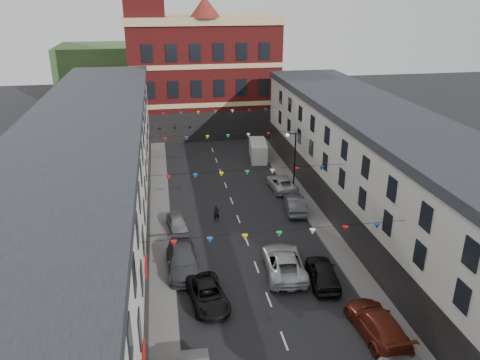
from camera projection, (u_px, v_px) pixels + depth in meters
ground at (257, 267)px, 34.56m from camera, size 160.00×160.00×0.00m
pavement_left at (162, 260)px, 35.27m from camera, size 1.80×64.00×0.15m
pavement_right at (336, 245)px, 37.45m from camera, size 1.80×64.00×0.15m
terrace_left at (84, 208)px, 31.61m from camera, size 8.40×56.00×10.70m
terrace_right at (406, 191)px, 35.52m from camera, size 8.40×56.00×9.70m
civic_building at (203, 74)px, 66.21m from camera, size 20.60×13.30×18.50m
clock_tower at (145, 25)px, 59.79m from camera, size 5.60×5.60×30.00m
distant_hill at (170, 71)px, 88.74m from camera, size 40.00×14.00×10.00m
street_lamp at (293, 153)px, 46.93m from camera, size 1.10×0.36×6.00m
car_left_c at (208, 294)px, 30.33m from camera, size 2.81×5.01×1.32m
car_left_d at (183, 260)px, 33.93m from camera, size 2.36×5.64×1.63m
car_left_e at (177, 223)px, 39.75m from camera, size 1.97×3.95×1.29m
car_right_c at (377, 324)px, 27.43m from camera, size 2.51×5.59×1.59m
car_right_d at (323, 273)px, 32.44m from camera, size 2.42×4.84×1.58m
car_right_e at (295, 204)px, 43.10m from camera, size 2.20×4.78×1.52m
car_right_f at (281, 183)px, 48.02m from camera, size 2.52×5.05×1.37m
moving_car at (284, 262)px, 33.63m from camera, size 3.23×6.12×1.64m
white_van at (258, 151)px, 56.58m from camera, size 2.49×5.09×2.17m
pedestrian at (217, 213)px, 41.20m from camera, size 0.59×0.41×1.53m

